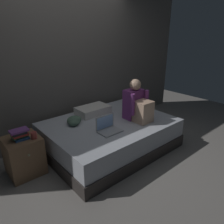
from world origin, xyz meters
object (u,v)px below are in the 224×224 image
laptop (108,128)px  bed (110,135)px  book_stack (20,134)px  mug (34,135)px  person_sitting (137,105)px  clothes_pile (74,121)px  nightstand (24,156)px  pillow (93,110)px

laptop → bed: bearing=45.8°
book_stack → mug: 0.18m
person_sitting → book_stack: person_sitting is taller
person_sitting → mug: size_ratio=7.28×
laptop → clothes_pile: bearing=115.4°
person_sitting → mug: bearing=167.7°
mug → bed: bearing=-6.1°
person_sitting → laptop: 0.67m
nightstand → person_sitting: person_sitting is taller
bed → nightstand: nightstand is taller
nightstand → pillow: 1.35m
person_sitting → clothes_pile: size_ratio=2.61×
pillow → mug: size_ratio=6.22×
bed → clothes_pile: size_ratio=7.98×
nightstand → book_stack: 0.33m
person_sitting → pillow: (-0.40, 0.67, -0.19)m
laptop → pillow: (0.24, 0.70, 0.01)m
nightstand → pillow: pillow is taller
person_sitting → pillow: person_sitting is taller
mug → clothes_pile: bearing=12.6°
laptop → book_stack: 1.17m
bed → pillow: (0.00, 0.45, 0.31)m
bed → nightstand: (-1.30, 0.25, 0.03)m
bed → clothes_pile: clothes_pile is taller
mug → nightstand: bearing=137.3°
clothes_pile → book_stack: bearing=-176.2°
nightstand → mug: bearing=-42.7°
bed → person_sitting: person_sitting is taller
nightstand → clothes_pile: 0.85m
nightstand → clothes_pile: clothes_pile is taller
nightstand → person_sitting: 1.82m
clothes_pile → bed: bearing=-29.3°
book_stack → clothes_pile: book_stack is taller
pillow → person_sitting: bearing=-59.2°
laptop → mug: (-0.93, 0.37, 0.04)m
bed → pillow: bearing=90.0°
pillow → laptop: bearing=-109.1°
laptop → pillow: 0.74m
laptop → pillow: bearing=70.9°
person_sitting → laptop: size_ratio=2.05×
nightstand → pillow: (1.30, 0.20, 0.28)m
person_sitting → clothes_pile: bearing=151.0°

